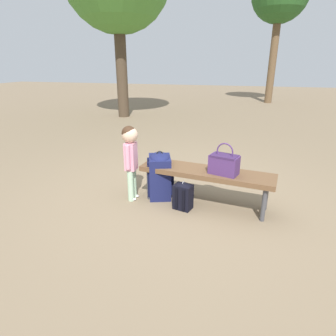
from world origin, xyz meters
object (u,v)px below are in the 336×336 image
(park_bench, at_px, (206,175))
(backpack_large, at_px, (160,174))
(handbag, at_px, (224,164))
(child_standing, at_px, (130,152))
(backpack_small, at_px, (183,195))

(park_bench, xyz_separation_m, backpack_large, (0.60, -0.07, -0.08))
(handbag, xyz_separation_m, backpack_large, (0.81, -0.14, -0.27))
(park_bench, xyz_separation_m, child_standing, (0.92, 0.11, 0.24))
(park_bench, relative_size, child_standing, 1.72)
(backpack_large, bearing_deg, park_bench, 173.22)
(child_standing, height_order, backpack_small, child_standing)
(backpack_large, distance_m, backpack_small, 0.47)
(backpack_large, bearing_deg, handbag, 170.21)
(park_bench, bearing_deg, backpack_large, -6.78)
(handbag, relative_size, child_standing, 0.39)
(park_bench, distance_m, backpack_large, 0.61)
(park_bench, bearing_deg, backpack_small, 38.35)
(handbag, distance_m, backpack_small, 0.61)
(child_standing, distance_m, backpack_small, 0.83)
(park_bench, xyz_separation_m, backpack_small, (0.23, 0.19, -0.22))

